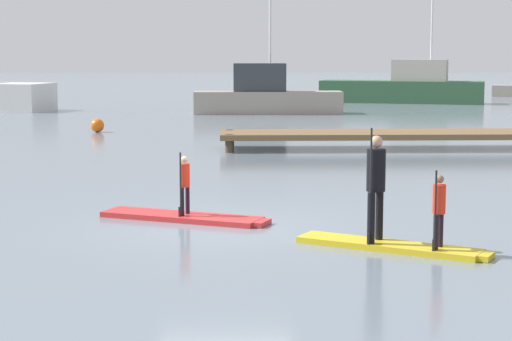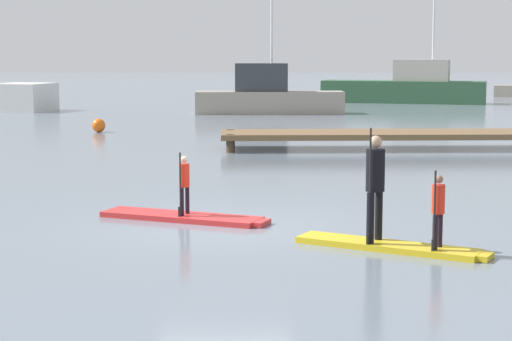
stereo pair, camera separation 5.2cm
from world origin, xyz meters
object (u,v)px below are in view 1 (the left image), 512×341
object	(u,v)px
paddler_child_front	(439,207)
mooring_buoy_mid	(97,125)
paddleboard_far	(392,246)
paddler_adult	(376,181)
motor_boat_small_navy	(266,96)
paddleboard_near	(185,217)
paddler_child_solo	(184,182)
fishing_boat_green_midground	(405,87)

from	to	relation	value
paddler_child_front	mooring_buoy_mid	size ratio (longest dim) A/B	2.33
paddleboard_far	mooring_buoy_mid	world-z (taller)	mooring_buoy_mid
paddler_adult	motor_boat_small_navy	xyz separation A→B (m)	(-0.38, 31.48, -0.18)
paddleboard_near	motor_boat_small_navy	world-z (taller)	motor_boat_small_navy
paddleboard_near	paddler_child_front	xyz separation A→B (m)	(4.06, -3.05, 0.70)
paddler_adult	motor_boat_small_navy	distance (m)	31.48
paddler_adult	mooring_buoy_mid	size ratio (longest dim) A/B	3.47
paddler_child_solo	motor_boat_small_navy	size ratio (longest dim) A/B	0.16
paddler_adult	motor_boat_small_navy	world-z (taller)	motor_boat_small_navy
paddler_child_solo	mooring_buoy_mid	size ratio (longest dim) A/B	2.23
fishing_boat_green_midground	paddleboard_near	bearing A→B (deg)	-107.06
paddler_adult	fishing_boat_green_midground	size ratio (longest dim) A/B	0.18
paddleboard_near	motor_boat_small_navy	xyz separation A→B (m)	(2.79, 28.97, 0.86)
motor_boat_small_navy	mooring_buoy_mid	distance (m)	12.59
paddleboard_far	motor_boat_small_navy	xyz separation A→B (m)	(-0.63, 31.63, 0.86)
paddler_adult	fishing_boat_green_midground	xyz separation A→B (m)	(8.57, 40.75, -0.12)
paddleboard_near	fishing_boat_green_midground	bearing A→B (deg)	72.94
paddler_child_front	paddleboard_far	bearing A→B (deg)	148.18
motor_boat_small_navy	fishing_boat_green_midground	bearing A→B (deg)	46.01
motor_boat_small_navy	paddler_adult	bearing A→B (deg)	-89.32
paddler_child_solo	motor_boat_small_navy	world-z (taller)	motor_boat_small_navy
paddleboard_near	fishing_boat_green_midground	size ratio (longest dim) A/B	0.32
paddler_child_solo	fishing_boat_green_midground	world-z (taller)	fishing_boat_green_midground
mooring_buoy_mid	fishing_boat_green_midground	bearing A→B (deg)	50.91
paddleboard_far	paddleboard_near	bearing A→B (deg)	142.21
paddler_adult	paddler_child_front	bearing A→B (deg)	-31.24
paddler_adult	mooring_buoy_mid	xyz separation A→B (m)	(-7.42, 21.06, -0.82)
paddler_child_solo	paddleboard_far	size ratio (longest dim) A/B	0.40
paddler_child_solo	paddleboard_far	distance (m)	4.38
motor_boat_small_navy	mooring_buoy_mid	xyz separation A→B (m)	(-7.05, -10.42, -0.64)
fishing_boat_green_midground	paddleboard_far	bearing A→B (deg)	-101.49
paddleboard_far	mooring_buoy_mid	bearing A→B (deg)	109.90
paddler_child_solo	paddler_child_front	bearing A→B (deg)	-36.79
paddleboard_far	paddler_child_front	size ratio (longest dim) A/B	2.40
paddler_child_solo	mooring_buoy_mid	xyz separation A→B (m)	(-4.25, 18.57, -0.45)
paddleboard_near	paddleboard_far	xyz separation A→B (m)	(3.42, -2.65, -0.00)
paddler_adult	paddleboard_far	bearing A→B (deg)	-29.79
paddleboard_near	mooring_buoy_mid	world-z (taller)	mooring_buoy_mid
paddler_child_front	fishing_boat_green_midground	world-z (taller)	fishing_boat_green_midground
paddler_child_front	motor_boat_small_navy	distance (m)	32.05
paddler_child_solo	paddler_adult	bearing A→B (deg)	-38.23
paddler_child_solo	paddleboard_far	xyz separation A→B (m)	(3.43, -2.64, -0.67)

